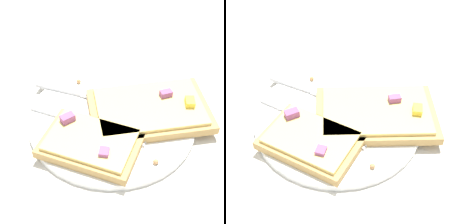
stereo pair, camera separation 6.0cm
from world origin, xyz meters
TOP-DOWN VIEW (x-y plane):
  - ground_plane at (0.00, 0.00)m, footprint 4.00×4.00m
  - plate at (0.00, 0.00)m, footprint 0.27×0.27m
  - fork at (-0.02, 0.03)m, footprint 0.09×0.20m
  - knife at (0.05, 0.05)m, footprint 0.08×0.22m
  - pizza_slice_main at (0.01, -0.06)m, footprint 0.16×0.21m
  - pizza_slice_corner at (-0.07, 0.03)m, footprint 0.14×0.17m
  - crumb_scatter at (-0.02, 0.01)m, footprint 0.19×0.14m

SIDE VIEW (x-z plane):
  - ground_plane at x=0.00m, z-range 0.00..0.00m
  - plate at x=0.00m, z-range 0.00..0.01m
  - fork at x=-0.02m, z-range 0.01..0.02m
  - knife at x=0.05m, z-range 0.01..0.02m
  - crumb_scatter at x=-0.02m, z-range 0.01..0.02m
  - pizza_slice_main at x=0.01m, z-range 0.01..0.04m
  - pizza_slice_corner at x=-0.07m, z-range 0.01..0.04m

